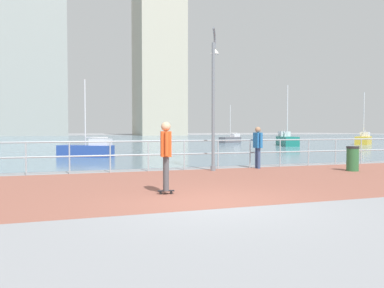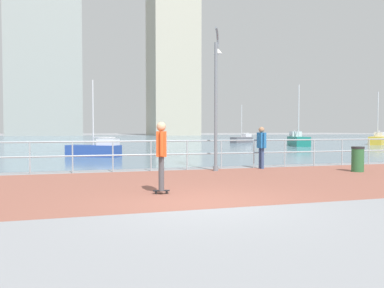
# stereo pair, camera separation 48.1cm
# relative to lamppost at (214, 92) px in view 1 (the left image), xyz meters

# --- Properties ---
(ground) EXTENTS (220.00, 220.00, 0.00)m
(ground) POSITION_rel_lamppost_xyz_m (-2.43, 34.02, -2.98)
(ground) COLOR gray
(brick_paving) EXTENTS (28.00, 7.08, 0.01)m
(brick_paving) POSITION_rel_lamppost_xyz_m (-2.43, -3.08, -2.98)
(brick_paving) COLOR #935647
(brick_paving) RESTS_ON ground
(harbor_water) EXTENTS (180.00, 88.00, 0.00)m
(harbor_water) POSITION_rel_lamppost_xyz_m (-2.43, 45.46, -2.98)
(harbor_water) COLOR slate
(harbor_water) RESTS_ON ground
(waterfront_railing) EXTENTS (25.25, 0.06, 1.15)m
(waterfront_railing) POSITION_rel_lamppost_xyz_m (-2.43, 0.46, -2.18)
(waterfront_railing) COLOR #9EADB7
(waterfront_railing) RESTS_ON ground
(lamppost) EXTENTS (0.53, 0.76, 5.38)m
(lamppost) POSITION_rel_lamppost_xyz_m (0.00, 0.00, 0.00)
(lamppost) COLOR slate
(lamppost) RESTS_ON ground
(skateboarder) EXTENTS (0.41, 0.56, 1.74)m
(skateboarder) POSITION_rel_lamppost_xyz_m (-3.08, -4.63, -1.93)
(skateboarder) COLOR black
(skateboarder) RESTS_ON ground
(bystander) EXTENTS (0.26, 0.55, 1.66)m
(bystander) POSITION_rel_lamppost_xyz_m (1.94, 0.11, -2.00)
(bystander) COLOR #384C7A
(bystander) RESTS_ON ground
(trash_bin) EXTENTS (0.46, 0.46, 0.93)m
(trash_bin) POSITION_rel_lamppost_xyz_m (4.85, -1.88, -2.51)
(trash_bin) COLOR #2D6638
(trash_bin) RESTS_ON ground
(sailboat_red) EXTENTS (3.15, 2.46, 4.37)m
(sailboat_red) POSITION_rel_lamppost_xyz_m (-4.17, 8.76, -2.56)
(sailboat_red) COLOR #284799
(sailboat_red) RESTS_ON ground
(sailboat_gray) EXTENTS (2.50, 4.30, 5.77)m
(sailboat_gray) POSITION_rel_lamppost_xyz_m (14.85, 18.36, -2.43)
(sailboat_gray) COLOR #197266
(sailboat_gray) RESTS_ON ground
(sailboat_navy) EXTENTS (3.73, 3.41, 5.44)m
(sailboat_navy) POSITION_rel_lamppost_xyz_m (24.57, 18.97, -2.46)
(sailboat_navy) COLOR gold
(sailboat_navy) RESTS_ON ground
(sailboat_white) EXTENTS (3.21, 2.41, 4.42)m
(sailboat_white) POSITION_rel_lamppost_xyz_m (13.11, 27.50, -2.56)
(sailboat_white) COLOR #595960
(sailboat_white) RESTS_ON ground
(tower_steel) EXTENTS (17.54, 11.98, 44.76)m
(tower_steel) POSITION_rel_lamppost_xyz_m (-13.24, 88.58, 18.57)
(tower_steel) COLOR #939993
(tower_steel) RESTS_ON ground
(tower_beige) EXTENTS (11.89, 15.11, 47.14)m
(tower_beige) POSITION_rel_lamppost_xyz_m (18.93, 87.91, 19.76)
(tower_beige) COLOR #B2AD99
(tower_beige) RESTS_ON ground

